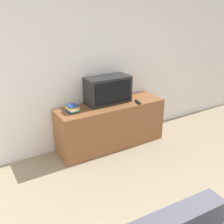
# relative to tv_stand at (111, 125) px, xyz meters

# --- Properties ---
(wall_back) EXTENTS (9.00, 0.06, 2.60)m
(wall_back) POSITION_rel_tv_stand_xyz_m (-0.29, 0.31, 0.95)
(wall_back) COLOR white
(wall_back) RESTS_ON ground_plane
(tv_stand) EXTENTS (1.71, 0.51, 0.70)m
(tv_stand) POSITION_rel_tv_stand_xyz_m (0.00, 0.00, 0.00)
(tv_stand) COLOR brown
(tv_stand) RESTS_ON ground_plane
(television) EXTENTS (0.69, 0.34, 0.41)m
(television) POSITION_rel_tv_stand_xyz_m (0.00, 0.09, 0.55)
(television) COLOR black
(television) RESTS_ON tv_stand
(book_stack) EXTENTS (0.16, 0.22, 0.10)m
(book_stack) POSITION_rel_tv_stand_xyz_m (-0.63, 0.01, 0.40)
(book_stack) COLOR #23478E
(book_stack) RESTS_ON tv_stand
(remote_on_stand) EXTENTS (0.07, 0.17, 0.02)m
(remote_on_stand) POSITION_rel_tv_stand_xyz_m (0.40, -0.16, 0.36)
(remote_on_stand) COLOR black
(remote_on_stand) RESTS_ON tv_stand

